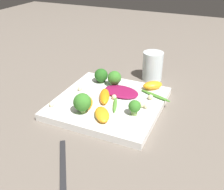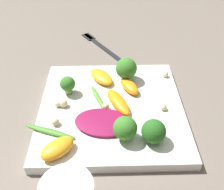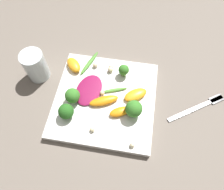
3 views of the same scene
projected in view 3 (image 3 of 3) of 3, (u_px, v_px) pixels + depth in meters
ground_plane at (105, 101)px, 0.60m from camera, size 2.40×2.40×0.00m
plate at (105, 100)px, 0.60m from camera, size 0.27×0.27×0.02m
drinking_glass at (35, 66)px, 0.61m from camera, size 0.06×0.06×0.09m
fork at (202, 105)px, 0.59m from camera, size 0.15×0.11×0.01m
radicchio_leaf_0 at (89, 90)px, 0.59m from camera, size 0.08×0.11×0.01m
orange_segment_0 at (135, 95)px, 0.58m from camera, size 0.07×0.06×0.02m
orange_segment_1 at (102, 100)px, 0.57m from camera, size 0.08×0.06×0.02m
orange_segment_2 at (74, 65)px, 0.63m from camera, size 0.06×0.06×0.02m
orange_segment_3 at (120, 112)px, 0.56m from camera, size 0.06×0.05×0.02m
broccoli_floret_0 at (72, 96)px, 0.56m from camera, size 0.04×0.04×0.04m
broccoli_floret_1 at (134, 109)px, 0.54m from camera, size 0.04×0.04×0.05m
broccoli_floret_2 at (66, 111)px, 0.54m from camera, size 0.04×0.04×0.04m
broccoli_floret_3 at (124, 70)px, 0.60m from camera, size 0.03×0.03×0.04m
arugula_sprig_0 at (114, 90)px, 0.59m from camera, size 0.07×0.03×0.01m
arugula_sprig_1 at (89, 63)px, 0.64m from camera, size 0.04×0.09×0.01m
macadamia_nut_0 at (102, 93)px, 0.59m from camera, size 0.01×0.01×0.01m
macadamia_nut_1 at (92, 130)px, 0.54m from camera, size 0.01×0.01×0.01m
macadamia_nut_2 at (132, 145)px, 0.52m from camera, size 0.01×0.01×0.01m
macadamia_nut_3 at (109, 69)px, 0.62m from camera, size 0.02×0.02×0.02m
macadamia_nut_4 at (111, 67)px, 0.63m from camera, size 0.01×0.01×0.01m
macadamia_nut_5 at (95, 65)px, 0.63m from camera, size 0.01×0.01×0.01m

